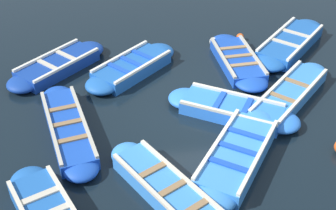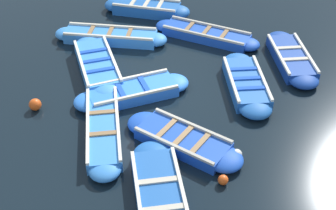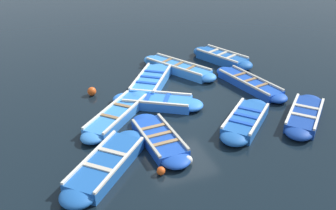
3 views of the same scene
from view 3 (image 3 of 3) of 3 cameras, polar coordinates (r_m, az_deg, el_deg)
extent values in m
plane|color=black|center=(14.52, 1.76, -0.18)|extent=(120.00, 120.00, 0.00)
cube|color=#1947B7|center=(16.24, 11.76, 3.04)|extent=(1.49, 3.07, 0.31)
ellipsoid|color=#1947B7|center=(17.21, 8.37, 4.82)|extent=(0.93, 0.95, 0.31)
ellipsoid|color=#1947B7|center=(15.35, 15.55, 1.03)|extent=(0.93, 0.95, 0.31)
cube|color=#B2AD9E|center=(15.92, 10.84, 3.35)|extent=(0.74, 2.84, 0.07)
cube|color=#B2AD9E|center=(16.41, 12.78, 3.93)|extent=(0.74, 2.84, 0.07)
cube|color=olive|center=(16.57, 10.33, 4.37)|extent=(0.75, 0.30, 0.04)
cube|color=olive|center=(16.17, 11.82, 3.60)|extent=(0.75, 0.30, 0.04)
cube|color=olive|center=(15.78, 13.39, 2.78)|extent=(0.75, 0.30, 0.04)
cube|color=#1E59AD|center=(18.55, 7.82, 6.77)|extent=(1.82, 2.57, 0.40)
ellipsoid|color=#1E59AD|center=(19.25, 4.97, 7.74)|extent=(1.10, 1.11, 0.40)
ellipsoid|color=#1E59AD|center=(17.90, 10.86, 5.71)|extent=(1.10, 1.11, 0.40)
cube|color=beige|center=(18.16, 7.06, 7.13)|extent=(1.07, 2.18, 0.07)
cube|color=beige|center=(18.77, 8.64, 7.74)|extent=(1.07, 2.18, 0.07)
cube|color=beige|center=(18.76, 6.62, 7.81)|extent=(0.77, 0.46, 0.04)
cube|color=beige|center=(18.47, 7.86, 7.40)|extent=(0.77, 0.46, 0.04)
cube|color=beige|center=(18.19, 9.14, 6.97)|extent=(0.77, 0.46, 0.04)
cube|color=#1947B7|center=(12.35, -1.28, -4.95)|extent=(1.17, 2.41, 0.30)
ellipsoid|color=#1947B7|center=(13.27, -3.27, -2.42)|extent=(0.98, 1.01, 0.30)
ellipsoid|color=#1947B7|center=(11.46, 1.05, -7.88)|extent=(0.98, 1.01, 0.30)
cube|color=#B2AD9E|center=(12.10, -3.28, -4.70)|extent=(0.25, 2.30, 0.07)
cube|color=#B2AD9E|center=(12.40, 0.66, -3.77)|extent=(0.25, 2.30, 0.07)
cube|color=#9E7A51|center=(12.65, -2.18, -3.18)|extent=(0.88, 0.21, 0.04)
cube|color=#9E7A51|center=(12.25, -1.28, -4.29)|extent=(0.88, 0.21, 0.04)
cube|color=#9E7A51|center=(11.87, -0.33, -5.47)|extent=(0.88, 0.21, 0.04)
cube|color=navy|center=(14.35, 19.21, -1.49)|extent=(2.39, 2.36, 0.33)
ellipsoid|color=navy|center=(15.42, 19.88, 0.50)|extent=(1.28, 1.28, 0.33)
ellipsoid|color=navy|center=(13.31, 18.43, -3.80)|extent=(1.28, 1.28, 0.33)
cube|color=silver|center=(14.30, 17.60, -0.42)|extent=(1.74, 1.69, 0.07)
cube|color=silver|center=(14.24, 21.08, -1.16)|extent=(1.74, 1.69, 0.07)
cube|color=beige|center=(14.57, 19.53, -0.26)|extent=(0.69, 0.71, 0.04)
cube|color=beige|center=(13.97, 19.12, -1.46)|extent=(0.69, 0.71, 0.04)
cube|color=#3884E0|center=(13.73, -7.41, -1.49)|extent=(2.71, 2.76, 0.31)
ellipsoid|color=#3884E0|center=(14.87, -4.46, 1.15)|extent=(1.11, 1.11, 0.31)
ellipsoid|color=#3884E0|center=(12.65, -10.89, -4.58)|extent=(1.11, 1.11, 0.31)
cube|color=silver|center=(13.82, -8.82, -0.48)|extent=(2.12, 2.19, 0.07)
cube|color=silver|center=(13.46, -6.07, -1.11)|extent=(2.12, 2.19, 0.07)
cube|color=olive|center=(13.96, -6.57, -0.06)|extent=(0.63, 0.61, 0.04)
cube|color=olive|center=(13.33, -8.39, -1.66)|extent=(0.63, 0.61, 0.04)
cube|color=#3884E0|center=(16.01, -2.48, 3.40)|extent=(2.35, 2.79, 0.38)
ellipsoid|color=#3884E0|center=(17.18, -1.23, 5.22)|extent=(1.34, 1.34, 0.38)
ellipsoid|color=#3884E0|center=(14.86, -3.92, 1.30)|extent=(1.34, 1.34, 0.38)
cube|color=silver|center=(16.05, -4.13, 4.30)|extent=(1.53, 2.21, 0.07)
cube|color=silver|center=(15.80, -0.84, 3.97)|extent=(1.53, 2.21, 0.07)
cube|color=#1947B7|center=(16.42, -1.94, 4.87)|extent=(0.83, 0.62, 0.04)
cube|color=#1947B7|center=(15.92, -2.50, 4.09)|extent=(0.83, 0.62, 0.04)
cube|color=#1947B7|center=(15.43, -3.09, 3.25)|extent=(0.83, 0.62, 0.04)
cube|color=blue|center=(14.46, -1.56, 0.43)|extent=(2.63, 2.09, 0.32)
ellipsoid|color=blue|center=(14.75, -6.28, 0.84)|extent=(1.23, 1.22, 0.32)
ellipsoid|color=blue|center=(14.28, 3.32, 0.01)|extent=(1.23, 1.22, 0.32)
cube|color=beige|center=(13.99, -1.94, 0.32)|extent=(2.14, 1.30, 0.07)
cube|color=beige|center=(14.76, -1.22, 1.89)|extent=(2.14, 1.30, 0.07)
cube|color=#1947B7|center=(14.45, -2.93, 1.18)|extent=(0.55, 0.80, 0.04)
cube|color=#1947B7|center=(14.32, -0.19, 0.95)|extent=(0.55, 0.80, 0.04)
cube|color=#1E59AD|center=(13.50, 11.18, -2.27)|extent=(2.37, 2.31, 0.35)
ellipsoid|color=#1E59AD|center=(14.49, 12.50, -0.18)|extent=(1.31, 1.31, 0.35)
ellipsoid|color=#1E59AD|center=(12.54, 9.65, -4.68)|extent=(1.31, 1.31, 0.35)
cube|color=silver|center=(13.50, 9.41, -1.07)|extent=(1.71, 1.61, 0.07)
cube|color=silver|center=(13.31, 13.14, -1.92)|extent=(1.71, 1.61, 0.07)
cube|color=#1947B7|center=(13.82, 11.84, -0.64)|extent=(0.70, 0.73, 0.04)
cube|color=#1947B7|center=(13.40, 11.26, -1.55)|extent=(0.70, 0.73, 0.04)
cube|color=#1947B7|center=(12.99, 10.63, -2.51)|extent=(0.70, 0.73, 0.04)
cube|color=#3884E0|center=(17.32, 1.50, 5.36)|extent=(2.27, 3.05, 0.35)
ellipsoid|color=#3884E0|center=(18.23, -2.36, 6.54)|extent=(1.02, 1.03, 0.35)
ellipsoid|color=#3884E0|center=(16.51, 5.74, 4.02)|extent=(1.02, 1.03, 0.35)
cube|color=beige|center=(16.98, 0.76, 5.64)|extent=(1.62, 2.63, 0.07)
cube|color=beige|center=(17.51, 2.23, 6.34)|extent=(1.62, 2.63, 0.07)
cube|color=olive|center=(17.62, -0.19, 6.46)|extent=(0.68, 0.48, 0.04)
cube|color=olive|center=(17.25, 1.50, 5.95)|extent=(0.68, 0.48, 0.04)
cube|color=olive|center=(16.89, 3.27, 5.41)|extent=(0.68, 0.48, 0.04)
cube|color=#1E59AD|center=(11.33, -8.97, -8.60)|extent=(2.65, 2.75, 0.35)
ellipsoid|color=#1E59AD|center=(12.31, -5.68, -5.06)|extent=(1.37, 1.37, 0.35)
ellipsoid|color=#1E59AD|center=(10.45, -12.93, -12.73)|extent=(1.37, 1.37, 0.35)
cube|color=silver|center=(11.43, -11.13, -7.15)|extent=(1.91, 2.06, 0.07)
cube|color=silver|center=(11.00, -6.88, -8.34)|extent=(1.91, 2.06, 0.07)
cube|color=beige|center=(11.49, -8.04, -6.75)|extent=(0.77, 0.72, 0.04)
cube|color=beige|center=(10.96, -10.10, -8.90)|extent=(0.77, 0.72, 0.04)
sphere|color=#E05119|center=(15.52, -10.99, 1.96)|extent=(0.34, 0.34, 0.34)
sphere|color=silver|center=(11.48, 2.94, -7.98)|extent=(0.26, 0.26, 0.26)
sphere|color=#E05119|center=(11.08, -1.04, -9.54)|extent=(0.24, 0.24, 0.24)
camera|label=1|loc=(22.32, -2.68, 28.58)|focal=50.00mm
camera|label=2|loc=(6.11, -66.81, 24.09)|focal=50.00mm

